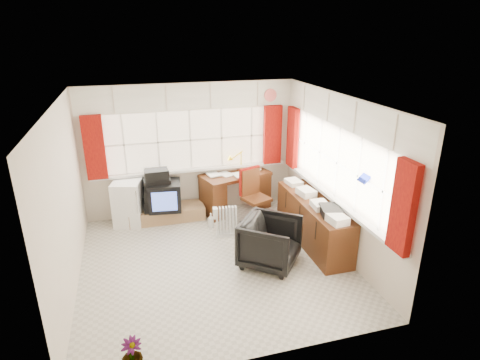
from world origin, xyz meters
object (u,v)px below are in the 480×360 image
object	(u,v)px
desk	(235,190)
credenza	(313,221)
office_chair	(270,242)
tv_bench	(167,213)
crt_tv	(165,196)
desk_lamp	(241,157)
task_chair	(253,194)
mini_fridge	(128,203)
radiator	(227,224)

from	to	relation	value
desk	credenza	distance (m)	1.84
office_chair	tv_bench	world-z (taller)	office_chair
crt_tv	credenza	bearing A→B (deg)	-32.40
credenza	crt_tv	distance (m)	2.72
desk_lamp	office_chair	xyz separation A→B (m)	(-0.16, -2.18, -0.68)
desk_lamp	office_chair	size ratio (longest dim) A/B	0.50
desk_lamp	crt_tv	world-z (taller)	desk_lamp
credenza	desk	bearing A→B (deg)	119.63
desk	task_chair	size ratio (longest dim) A/B	1.37
task_chair	crt_tv	xyz separation A→B (m)	(-1.54, 0.49, -0.05)
task_chair	crt_tv	distance (m)	1.62
desk	mini_fridge	distance (m)	2.05
mini_fridge	desk	bearing A→B (deg)	2.17
desk	tv_bench	xyz separation A→B (m)	(-1.37, -0.08, -0.30)
office_chair	task_chair	bearing A→B (deg)	31.73
credenza	office_chair	bearing A→B (deg)	-153.67
desk_lamp	office_chair	world-z (taller)	desk_lamp
credenza	tv_bench	xyz separation A→B (m)	(-2.28, 1.52, -0.27)
tv_bench	mini_fridge	xyz separation A→B (m)	(-0.68, 0.00, 0.29)
tv_bench	crt_tv	size ratio (longest dim) A/B	2.18
crt_tv	radiator	bearing A→B (deg)	-42.50
task_chair	credenza	size ratio (longest dim) A/B	0.53
office_chair	crt_tv	distance (m)	2.36
office_chair	radiator	xyz separation A→B (m)	(-0.42, 1.04, -0.15)
credenza	mini_fridge	distance (m)	3.33
desk	radiator	world-z (taller)	desk
task_chair	credenza	bearing A→B (deg)	-52.01
radiator	crt_tv	size ratio (longest dim) A/B	0.86
desk	desk_lamp	distance (m)	0.66
task_chair	mini_fridge	distance (m)	2.28
credenza	desk_lamp	bearing A→B (deg)	113.84
desk_lamp	radiator	xyz separation A→B (m)	(-0.59, -1.13, -0.83)
desk	desk_lamp	bearing A→B (deg)	38.58
task_chair	office_chair	xyz separation A→B (m)	(-0.17, -1.42, -0.19)
credenza	mini_fridge	xyz separation A→B (m)	(-2.96, 1.52, 0.03)
desk_lamp	mini_fridge	bearing A→B (deg)	-174.88
mini_fridge	desk_lamp	bearing A→B (deg)	5.12
office_chair	tv_bench	distance (m)	2.41
radiator	mini_fridge	size ratio (longest dim) A/B	0.66
desk	radiator	xyz separation A→B (m)	(-0.44, -1.01, -0.20)
office_chair	desk	bearing A→B (deg)	38.16
desk_lamp	office_chair	distance (m)	2.29
desk	task_chair	distance (m)	0.67
tv_bench	mini_fridge	world-z (taller)	mini_fridge
desk_lamp	mini_fridge	xyz separation A→B (m)	(-2.20, -0.20, -0.63)
task_chair	crt_tv	bearing A→B (deg)	162.29
desk_lamp	crt_tv	xyz separation A→B (m)	(-1.54, -0.26, -0.54)
radiator	credenza	distance (m)	1.48
office_chair	mini_fridge	xyz separation A→B (m)	(-2.04, 1.98, 0.04)
task_chair	tv_bench	xyz separation A→B (m)	(-1.52, 0.55, -0.44)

